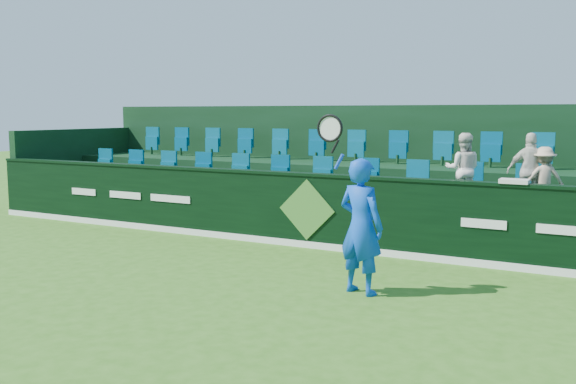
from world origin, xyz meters
The scene contains 12 objects.
ground centered at (0.00, 0.00, 0.00)m, with size 60.00×60.00×0.00m, color #2E6317.
sponsor_hoarding centered at (0.00, 4.00, 0.67)m, with size 16.00×0.25×1.35m.
stand_tier_front centered at (0.00, 5.10, 0.40)m, with size 16.00×2.00×0.80m, color black.
stand_tier_back centered at (0.00, 7.00, 0.65)m, with size 16.00×1.80×1.30m, color black.
stand_rear centered at (0.00, 7.44, 1.22)m, with size 16.00×4.10×2.60m.
seat_row_front centered at (0.00, 5.50, 1.10)m, with size 13.50×0.50×0.60m, color #055672.
seat_row_back centered at (0.00, 7.30, 1.60)m, with size 13.50×0.50×0.60m, color #055672.
tennis_player centered at (1.95, 1.63, 0.93)m, with size 1.06×0.59×2.48m.
spectator_left centered at (2.47, 5.12, 1.44)m, with size 0.62×0.48×1.28m, color white.
spectator_middle centered at (3.60, 5.12, 1.45)m, with size 0.76×0.32×1.30m, color silver.
spectator_right centered at (3.81, 5.12, 1.33)m, with size 0.69×0.40×1.07m, color #C4AA8A.
towel centered at (3.52, 4.00, 1.38)m, with size 0.43×0.28×0.06m, color silver.
Camera 1 is at (5.11, -6.27, 2.43)m, focal length 40.00 mm.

